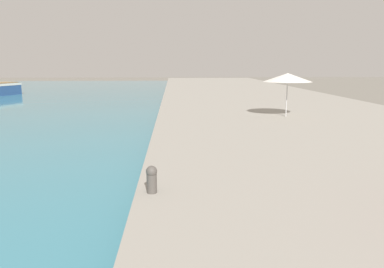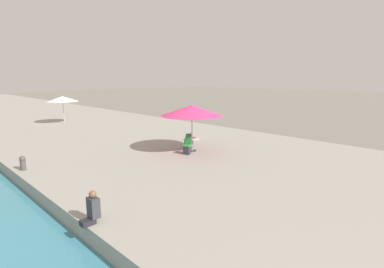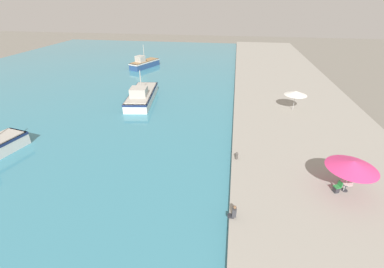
{
  "view_description": "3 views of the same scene",
  "coord_description": "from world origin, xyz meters",
  "px_view_note": "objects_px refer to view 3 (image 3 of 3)",
  "views": [
    {
      "loc": [
        0.92,
        6.74,
        3.59
      ],
      "look_at": [
        1.5,
        18.3,
        1.37
      ],
      "focal_mm": 35.0,
      "sensor_mm": 36.0,
      "label": 1
    },
    {
      "loc": [
        -3.39,
        0.62,
        4.74
      ],
      "look_at": [
        8.19,
        12.18,
        1.57
      ],
      "focal_mm": 28.0,
      "sensor_mm": 36.0,
      "label": 2
    },
    {
      "loc": [
        -0.46,
        -4.0,
        13.15
      ],
      "look_at": [
        -4.0,
        18.0,
        1.17
      ],
      "focal_mm": 24.0,
      "sensor_mm": 36.0,
      "label": 3
    }
  ],
  "objects_px": {
    "cafe_umbrella_pink": "(353,165)",
    "cafe_umbrella_white": "(296,93)",
    "fishing_boat_mid": "(142,95)",
    "fishing_boat_far": "(144,63)",
    "cafe_table": "(346,185)",
    "cafe_chair_right": "(337,188)",
    "person_at_quay": "(234,212)",
    "mooring_bollard": "(237,155)",
    "cafe_chair_left": "(346,182)"
  },
  "relations": [
    {
      "from": "cafe_table",
      "to": "cafe_chair_left",
      "type": "bearing_deg",
      "value": 65.71
    },
    {
      "from": "fishing_boat_mid",
      "to": "cafe_table",
      "type": "bearing_deg",
      "value": -45.79
    },
    {
      "from": "cafe_table",
      "to": "fishing_boat_far",
      "type": "bearing_deg",
      "value": 127.47
    },
    {
      "from": "fishing_boat_far",
      "to": "mooring_bollard",
      "type": "distance_m",
      "value": 37.63
    },
    {
      "from": "cafe_chair_right",
      "to": "person_at_quay",
      "type": "bearing_deg",
      "value": 94.94
    },
    {
      "from": "cafe_chair_left",
      "to": "mooring_bollard",
      "type": "height_order",
      "value": "cafe_chair_left"
    },
    {
      "from": "cafe_umbrella_pink",
      "to": "cafe_umbrella_white",
      "type": "height_order",
      "value": "cafe_umbrella_pink"
    },
    {
      "from": "cafe_chair_left",
      "to": "cafe_chair_right",
      "type": "xyz_separation_m",
      "value": [
        -0.97,
        -0.92,
        0.0
      ]
    },
    {
      "from": "fishing_boat_mid",
      "to": "fishing_boat_far",
      "type": "relative_size",
      "value": 1.34
    },
    {
      "from": "cafe_umbrella_pink",
      "to": "person_at_quay",
      "type": "bearing_deg",
      "value": -153.95
    },
    {
      "from": "fishing_boat_mid",
      "to": "cafe_umbrella_white",
      "type": "height_order",
      "value": "fishing_boat_mid"
    },
    {
      "from": "person_at_quay",
      "to": "fishing_boat_far",
      "type": "bearing_deg",
      "value": 115.89
    },
    {
      "from": "cafe_table",
      "to": "cafe_chair_left",
      "type": "height_order",
      "value": "cafe_chair_left"
    },
    {
      "from": "cafe_chair_left",
      "to": "cafe_chair_right",
      "type": "height_order",
      "value": "same"
    },
    {
      "from": "fishing_boat_mid",
      "to": "cafe_umbrella_white",
      "type": "distance_m",
      "value": 20.31
    },
    {
      "from": "fishing_boat_far",
      "to": "cafe_umbrella_pink",
      "type": "distance_m",
      "value": 44.52
    },
    {
      "from": "cafe_chair_right",
      "to": "fishing_boat_far",
      "type": "bearing_deg",
      "value": 15.03
    },
    {
      "from": "cafe_umbrella_pink",
      "to": "cafe_umbrella_white",
      "type": "relative_size",
      "value": 1.26
    },
    {
      "from": "cafe_umbrella_pink",
      "to": "cafe_table",
      "type": "height_order",
      "value": "cafe_umbrella_pink"
    },
    {
      "from": "fishing_boat_far",
      "to": "cafe_table",
      "type": "bearing_deg",
      "value": -30.69
    },
    {
      "from": "cafe_chair_left",
      "to": "fishing_boat_mid",
      "type": "bearing_deg",
      "value": 167.87
    },
    {
      "from": "fishing_boat_far",
      "to": "cafe_table",
      "type": "distance_m",
      "value": 44.49
    },
    {
      "from": "cafe_umbrella_white",
      "to": "cafe_table",
      "type": "xyz_separation_m",
      "value": [
        0.97,
        -15.29,
        -1.66
      ]
    },
    {
      "from": "cafe_umbrella_pink",
      "to": "cafe_umbrella_white",
      "type": "xyz_separation_m",
      "value": [
        -0.88,
        15.33,
        -0.13
      ]
    },
    {
      "from": "mooring_bollard",
      "to": "fishing_boat_far",
      "type": "bearing_deg",
      "value": 120.66
    },
    {
      "from": "cafe_table",
      "to": "mooring_bollard",
      "type": "height_order",
      "value": "cafe_table"
    },
    {
      "from": "cafe_umbrella_white",
      "to": "person_at_quay",
      "type": "bearing_deg",
      "value": -110.17
    },
    {
      "from": "cafe_chair_left",
      "to": "cafe_chair_right",
      "type": "distance_m",
      "value": 1.34
    },
    {
      "from": "cafe_table",
      "to": "cafe_umbrella_pink",
      "type": "bearing_deg",
      "value": -151.38
    },
    {
      "from": "fishing_boat_far",
      "to": "person_at_quay",
      "type": "xyz_separation_m",
      "value": [
        19.04,
        -39.24,
        0.06
      ]
    },
    {
      "from": "cafe_umbrella_pink",
      "to": "mooring_bollard",
      "type": "distance_m",
      "value": 8.58
    },
    {
      "from": "fishing_boat_mid",
      "to": "cafe_table",
      "type": "relative_size",
      "value": 12.55
    },
    {
      "from": "cafe_chair_right",
      "to": "person_at_quay",
      "type": "xyz_separation_m",
      "value": [
        -7.35,
        -3.66,
        0.1
      ]
    },
    {
      "from": "fishing_boat_far",
      "to": "cafe_umbrella_pink",
      "type": "relative_size",
      "value": 2.2
    },
    {
      "from": "cafe_umbrella_pink",
      "to": "cafe_chair_left",
      "type": "relative_size",
      "value": 3.76
    },
    {
      "from": "cafe_umbrella_pink",
      "to": "cafe_umbrella_white",
      "type": "bearing_deg",
      "value": 93.3
    },
    {
      "from": "cafe_umbrella_white",
      "to": "mooring_bollard",
      "type": "height_order",
      "value": "cafe_umbrella_white"
    },
    {
      "from": "cafe_chair_right",
      "to": "mooring_bollard",
      "type": "height_order",
      "value": "cafe_chair_right"
    },
    {
      "from": "fishing_boat_mid",
      "to": "fishing_boat_far",
      "type": "distance_m",
      "value": 19.73
    },
    {
      "from": "cafe_table",
      "to": "cafe_chair_right",
      "type": "bearing_deg",
      "value": -158.46
    },
    {
      "from": "fishing_boat_far",
      "to": "cafe_umbrella_white",
      "type": "relative_size",
      "value": 2.77
    },
    {
      "from": "cafe_umbrella_pink",
      "to": "cafe_chair_left",
      "type": "bearing_deg",
      "value": 61.64
    },
    {
      "from": "cafe_table",
      "to": "cafe_chair_left",
      "type": "distance_m",
      "value": 0.75
    },
    {
      "from": "cafe_table",
      "to": "cafe_chair_right",
      "type": "xyz_separation_m",
      "value": [
        -0.67,
        -0.27,
        -0.21
      ]
    },
    {
      "from": "fishing_boat_mid",
      "to": "fishing_boat_far",
      "type": "height_order",
      "value": "fishing_boat_far"
    },
    {
      "from": "fishing_boat_far",
      "to": "cafe_chair_right",
      "type": "bearing_deg",
      "value": -31.59
    },
    {
      "from": "person_at_quay",
      "to": "mooring_bollard",
      "type": "distance_m",
      "value": 6.87
    },
    {
      "from": "mooring_bollard",
      "to": "cafe_umbrella_white",
      "type": "bearing_deg",
      "value": 60.76
    },
    {
      "from": "cafe_umbrella_pink",
      "to": "person_at_quay",
      "type": "relative_size",
      "value": 3.51
    },
    {
      "from": "fishing_boat_far",
      "to": "cafe_chair_right",
      "type": "distance_m",
      "value": 44.3
    }
  ]
}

